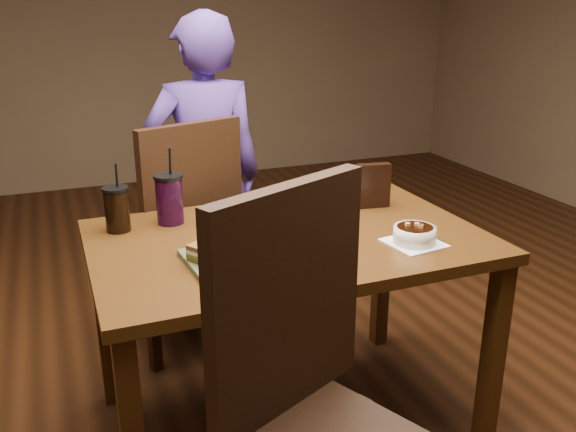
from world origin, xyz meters
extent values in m
plane|color=#381C0B|center=(0.00, 0.00, 0.00)|extent=(6.00, 6.00, 0.00)
cube|color=#46290E|center=(0.60, -0.38, 0.35)|extent=(0.06, 0.06, 0.71)
cube|color=#46290E|center=(-0.60, 0.38, 0.35)|extent=(0.06, 0.06, 0.71)
cube|color=#46290E|center=(0.60, 0.38, 0.35)|extent=(0.06, 0.06, 0.71)
cube|color=#46290E|center=(0.00, 0.00, 0.73)|extent=(1.30, 0.85, 0.04)
cube|color=black|center=(-0.23, -0.58, 0.83)|extent=(0.46, 0.24, 0.57)
cube|color=black|center=(-0.20, 0.72, 0.49)|extent=(0.59, 0.59, 0.04)
cube|color=black|center=(-0.20, 0.52, 0.78)|extent=(0.44, 0.20, 0.54)
cube|color=black|center=(-0.40, 0.53, 0.23)|extent=(0.04, 0.04, 0.47)
cube|color=black|center=(-0.01, 0.53, 0.23)|extent=(0.04, 0.04, 0.47)
cube|color=black|center=(-0.40, 0.92, 0.23)|extent=(0.04, 0.04, 0.47)
cube|color=black|center=(-0.01, 0.92, 0.23)|extent=(0.04, 0.04, 0.47)
imported|color=#482E80|center=(-0.06, 0.87, 0.73)|extent=(0.56, 0.40, 1.47)
cube|color=#3C492C|center=(-0.16, -0.17, 0.76)|extent=(0.44, 0.35, 0.02)
cube|color=#3C492C|center=(0.08, 0.20, 0.76)|extent=(0.48, 0.41, 0.02)
cylinder|color=silver|center=(-0.12, -0.17, 0.81)|extent=(0.26, 0.26, 0.08)
ellipsoid|color=#427219|center=(-0.12, -0.17, 0.82)|extent=(0.22, 0.22, 0.07)
cube|color=beige|center=(-0.12, -0.19, 0.85)|extent=(0.05, 0.04, 0.01)
cube|color=beige|center=(-0.11, -0.17, 0.85)|extent=(0.05, 0.05, 0.01)
cube|color=beige|center=(-0.15, -0.16, 0.85)|extent=(0.05, 0.04, 0.01)
cube|color=beige|center=(-0.13, -0.14, 0.85)|extent=(0.05, 0.04, 0.01)
cube|color=beige|center=(-0.08, -0.21, 0.85)|extent=(0.05, 0.03, 0.01)
cube|color=beige|center=(-0.08, -0.18, 0.85)|extent=(0.05, 0.05, 0.01)
cube|color=white|center=(0.36, -0.22, 0.75)|extent=(0.19, 0.19, 0.00)
cylinder|color=silver|center=(0.36, -0.22, 0.78)|extent=(0.14, 0.14, 0.05)
cylinder|color=black|center=(0.36, -0.22, 0.80)|extent=(0.12, 0.12, 0.01)
cube|color=#B28947|center=(0.37, -0.21, 0.81)|extent=(0.02, 0.02, 0.01)
cube|color=#B28947|center=(0.34, -0.20, 0.81)|extent=(0.01, 0.01, 0.01)
cube|color=#B28947|center=(0.37, -0.23, 0.81)|extent=(0.02, 0.02, 0.01)
cube|color=#B28947|center=(0.37, -0.23, 0.81)|extent=(0.02, 0.02, 0.01)
cube|color=#593819|center=(-0.31, -0.13, 0.78)|extent=(0.13, 0.12, 0.01)
cube|color=#3F721E|center=(-0.31, -0.13, 0.79)|extent=(0.13, 0.12, 0.01)
cube|color=beige|center=(-0.31, -0.13, 0.80)|extent=(0.13, 0.12, 0.01)
cube|color=#593819|center=(-0.31, -0.13, 0.81)|extent=(0.13, 0.12, 0.01)
cube|color=tan|center=(-0.01, 0.17, 0.78)|extent=(0.18, 0.15, 0.02)
cube|color=orange|center=(-0.01, 0.17, 0.79)|extent=(0.18, 0.15, 0.01)
cube|color=beige|center=(-0.01, 0.17, 0.80)|extent=(0.18, 0.15, 0.01)
cube|color=tan|center=(-0.01, 0.17, 0.82)|extent=(0.18, 0.15, 0.02)
cylinder|color=#AD7533|center=(-0.04, -0.30, 0.80)|extent=(0.13, 0.07, 0.07)
cylinder|color=#AD7533|center=(0.23, 0.20, 0.80)|extent=(0.15, 0.13, 0.07)
cylinder|color=black|center=(-0.52, 0.26, 0.82)|extent=(0.08, 0.08, 0.15)
cylinder|color=black|center=(-0.52, 0.26, 0.90)|extent=(0.09, 0.09, 0.01)
cylinder|color=black|center=(-0.52, 0.26, 0.94)|extent=(0.01, 0.02, 0.09)
cylinder|color=black|center=(-0.34, 0.27, 0.83)|extent=(0.09, 0.09, 0.17)
cylinder|color=black|center=(-0.34, 0.27, 0.92)|extent=(0.10, 0.10, 0.01)
cylinder|color=black|center=(-0.33, 0.27, 0.97)|extent=(0.01, 0.03, 0.11)
cube|color=black|center=(0.41, 0.17, 0.83)|extent=(0.13, 0.06, 0.17)
camera|label=1|loc=(-0.71, -1.78, 1.49)|focal=38.00mm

